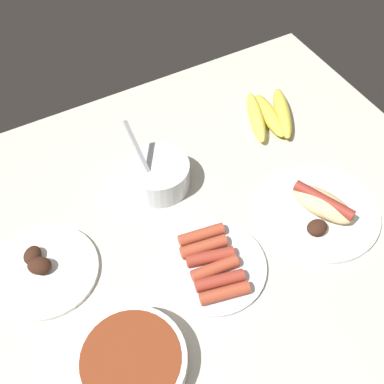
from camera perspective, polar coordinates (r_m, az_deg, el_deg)
The scene contains 7 objects.
ground_plane at distance 100.51cm, azimuth -0.83°, elevation -4.34°, with size 120.00×90.00×3.00cm, color beige.
banana_bunch at distance 119.52cm, azimuth 9.35°, elevation 9.15°, with size 16.95×19.02×3.94cm.
bowl_chili at distance 84.58cm, azimuth -7.27°, elevation -19.68°, with size 18.72×18.72×4.62cm.
plate_hotdog_assembled at distance 102.98cm, azimuth 15.27°, elevation -1.96°, with size 25.20×25.20×5.61cm.
plate_sausages at distance 92.84cm, azimuth 2.47°, elevation -8.79°, with size 20.81×20.81×3.43cm.
plate_grilled_meat at distance 97.16cm, azimuth -17.39°, elevation -8.86°, with size 20.63×20.63×4.01cm.
bowl_coleslaw at distance 103.06cm, azimuth -3.99°, elevation 2.24°, with size 13.64×13.64×16.01cm.
Camera 1 is at (25.21, 49.10, 82.49)cm, focal length 44.25 mm.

